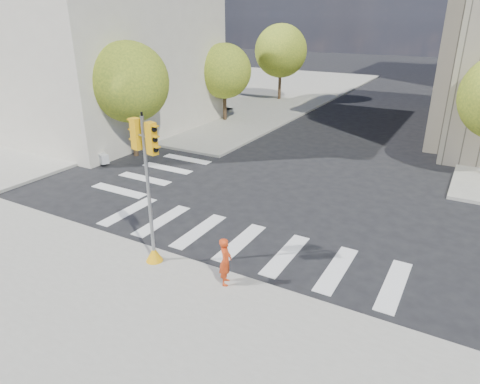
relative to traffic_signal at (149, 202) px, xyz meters
name	(u,v)px	position (x,y,z in m)	size (l,w,h in m)	color
ground	(267,222)	(1.83, 4.67, -2.25)	(160.00, 160.00, 0.00)	black
sidewalk_far_left	(208,89)	(-18.17, 30.67, -2.18)	(28.00, 40.00, 0.15)	gray
classical_building	(64,33)	(-18.17, 12.67, 4.19)	(19.00, 15.00, 12.70)	beige
tree_lw_near	(129,82)	(-8.67, 8.67, 1.95)	(4.40, 4.40, 6.41)	#382616
tree_lw_mid	(224,71)	(-8.67, 18.67, 1.51)	(4.00, 4.00, 5.77)	#382616
tree_lw_far	(281,51)	(-8.67, 28.67, 2.28)	(4.80, 4.80, 6.95)	#382616
traffic_signal	(149,202)	(0.00, 0.00, 0.00)	(1.08, 0.56, 4.93)	orange
photographer	(225,261)	(2.70, 0.07, -1.35)	(0.55, 0.36, 1.51)	#C13712
planter_wall	(85,147)	(-11.47, 7.45, -1.85)	(6.00, 0.40, 0.50)	silver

